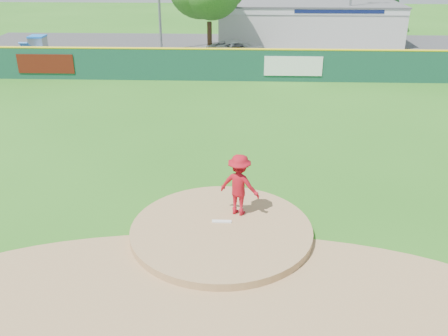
{
  "coord_description": "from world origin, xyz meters",
  "views": [
    {
      "loc": [
        0.6,
        -12.93,
        8.18
      ],
      "look_at": [
        0.0,
        2.0,
        1.3
      ],
      "focal_mm": 40.0,
      "sensor_mm": 36.0,
      "label": 1
    }
  ],
  "objects_px": {
    "pitcher": "(239,185)",
    "playground_slide": "(38,48)",
    "van": "(238,49)",
    "pool_building_grp": "(307,21)"
  },
  "relations": [
    {
      "from": "van",
      "to": "pool_building_grp",
      "type": "relative_size",
      "value": 0.3
    },
    {
      "from": "pitcher",
      "to": "pool_building_grp",
      "type": "distance_m",
      "value": 31.59
    },
    {
      "from": "pitcher",
      "to": "pool_building_grp",
      "type": "xyz_separation_m",
      "value": [
        5.48,
        31.11,
        0.42
      ]
    },
    {
      "from": "pitcher",
      "to": "van",
      "type": "relative_size",
      "value": 0.43
    },
    {
      "from": "pitcher",
      "to": "pool_building_grp",
      "type": "relative_size",
      "value": 0.13
    },
    {
      "from": "pitcher",
      "to": "playground_slide",
      "type": "height_order",
      "value": "pitcher"
    },
    {
      "from": "pitcher",
      "to": "van",
      "type": "bearing_deg",
      "value": -67.21
    },
    {
      "from": "playground_slide",
      "to": "van",
      "type": "bearing_deg",
      "value": 5.05
    },
    {
      "from": "van",
      "to": "playground_slide",
      "type": "relative_size",
      "value": 1.45
    },
    {
      "from": "van",
      "to": "playground_slide",
      "type": "xyz_separation_m",
      "value": [
        -14.72,
        -1.3,
        0.23
      ]
    }
  ]
}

